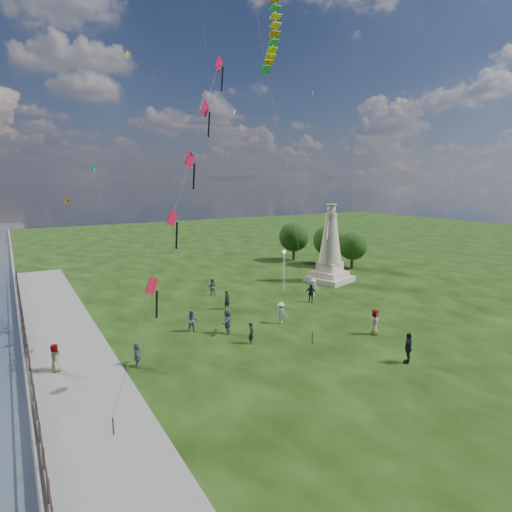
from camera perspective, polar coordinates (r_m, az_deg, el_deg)
ground at (r=61.81m, az=30.73°, el=-1.84°), size 106.50×160.00×0.60m
waterfront at (r=30.04m, az=-25.87°, el=-12.71°), size 200.00×200.00×1.51m
statue at (r=47.07m, az=9.85°, el=0.42°), size 5.17×5.17×8.47m
lamppost at (r=42.72m, az=3.76°, el=-0.72°), size 0.39×0.39×4.16m
tree_row at (r=56.56m, az=8.65°, el=2.09°), size 7.05×11.94×5.35m
person_0 at (r=29.64m, az=-0.63°, el=-10.24°), size 0.65×0.62×1.50m
person_1 at (r=32.11m, az=-8.50°, el=-8.56°), size 0.94×0.76×1.67m
person_2 at (r=33.62m, az=3.32°, el=-7.57°), size 1.17×1.18×1.70m
person_3 at (r=28.25m, az=19.64°, el=-11.46°), size 1.27×1.06×1.94m
person_4 at (r=32.37m, az=15.52°, el=-8.49°), size 1.04×0.81×1.86m
person_5 at (r=27.19m, az=-15.52°, el=-12.53°), size 0.95×1.54×1.55m
person_6 at (r=37.08m, az=-3.88°, el=-5.90°), size 0.69×0.55×1.64m
person_7 at (r=41.62m, az=-5.89°, el=-4.10°), size 0.95×0.82×1.68m
person_8 at (r=41.53m, az=7.60°, el=-4.15°), size 1.19×1.16×1.70m
person_9 at (r=39.43m, az=7.30°, el=-4.93°), size 1.05×1.07×1.70m
person_10 at (r=28.01m, az=-25.20°, el=-12.35°), size 0.54×0.84×1.66m
person_11 at (r=31.50m, az=-3.83°, el=-8.65°), size 1.63×1.84×1.87m
red_kite_train at (r=25.19m, az=-8.96°, el=11.57°), size 10.15×9.35×19.05m
small_kites at (r=46.61m, az=-5.93°, el=14.94°), size 28.22×14.73×30.65m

